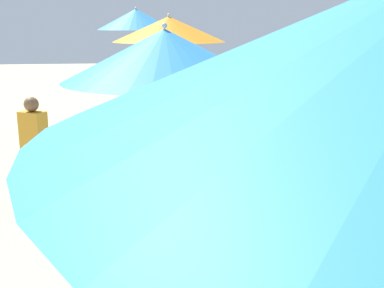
{
  "coord_description": "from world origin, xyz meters",
  "views": [
    {
      "loc": [
        -0.69,
        7.92,
        2.55
      ],
      "look_at": [
        -0.02,
        12.98,
        1.26
      ],
      "focal_mm": 44.59,
      "sensor_mm": 36.0,
      "label": 1
    }
  ],
  "objects_px": {
    "umbrella_fourth": "(165,55)",
    "person_walking_near": "(34,140)",
    "umbrella_fifth": "(169,29)",
    "lounger_fourth_shoreside": "(216,190)",
    "lounger_fourth_inland": "(258,266)",
    "lounger_farthest_inland": "(179,106)",
    "lounger_fifth_shoreside": "(193,125)",
    "lounger_farthest_shoreside": "(160,95)",
    "umbrella_farthest": "(136,19)"
  },
  "relations": [
    {
      "from": "umbrella_fifth",
      "to": "lounger_farthest_shoreside",
      "type": "distance_m",
      "value": 6.21
    },
    {
      "from": "umbrella_farthest",
      "to": "person_walking_near",
      "type": "xyz_separation_m",
      "value": [
        -1.63,
        -7.4,
        -1.72
      ]
    },
    {
      "from": "umbrella_fifth",
      "to": "person_walking_near",
      "type": "distance_m",
      "value": 3.7
    },
    {
      "from": "lounger_farthest_inland",
      "to": "person_walking_near",
      "type": "bearing_deg",
      "value": -102.57
    },
    {
      "from": "lounger_fourth_inland",
      "to": "umbrella_farthest",
      "type": "height_order",
      "value": "umbrella_farthest"
    },
    {
      "from": "lounger_farthest_shoreside",
      "to": "lounger_farthest_inland",
      "type": "bearing_deg",
      "value": -93.9
    },
    {
      "from": "lounger_fourth_shoreside",
      "to": "lounger_fourth_inland",
      "type": "height_order",
      "value": "lounger_fourth_shoreside"
    },
    {
      "from": "lounger_farthest_inland",
      "to": "lounger_fifth_shoreside",
      "type": "bearing_deg",
      "value": -76.36
    },
    {
      "from": "umbrella_fifth",
      "to": "person_walking_near",
      "type": "relative_size",
      "value": 1.76
    },
    {
      "from": "umbrella_fourth",
      "to": "lounger_farthest_inland",
      "type": "bearing_deg",
      "value": 82.97
    },
    {
      "from": "lounger_fourth_inland",
      "to": "lounger_fifth_shoreside",
      "type": "height_order",
      "value": "lounger_fifth_shoreside"
    },
    {
      "from": "umbrella_fifth",
      "to": "person_walking_near",
      "type": "height_order",
      "value": "umbrella_fifth"
    },
    {
      "from": "lounger_fourth_shoreside",
      "to": "umbrella_farthest",
      "type": "distance_m",
      "value": 8.45
    },
    {
      "from": "person_walking_near",
      "to": "umbrella_fifth",
      "type": "bearing_deg",
      "value": 172.54
    },
    {
      "from": "lounger_farthest_shoreside",
      "to": "lounger_fifth_shoreside",
      "type": "bearing_deg",
      "value": -97.09
    },
    {
      "from": "lounger_farthest_shoreside",
      "to": "lounger_farthest_inland",
      "type": "distance_m",
      "value": 2.34
    },
    {
      "from": "umbrella_fourth",
      "to": "person_walking_near",
      "type": "height_order",
      "value": "umbrella_fourth"
    },
    {
      "from": "lounger_fourth_inland",
      "to": "umbrella_farthest",
      "type": "xyz_separation_m",
      "value": [
        -0.92,
        10.18,
        2.39
      ]
    },
    {
      "from": "lounger_fourth_shoreside",
      "to": "umbrella_farthest",
      "type": "xyz_separation_m",
      "value": [
        -0.9,
        8.07,
        2.36
      ]
    },
    {
      "from": "lounger_fourth_shoreside",
      "to": "lounger_farthest_shoreside",
      "type": "bearing_deg",
      "value": 103.36
    },
    {
      "from": "lounger_fifth_shoreside",
      "to": "person_walking_near",
      "type": "distance_m",
      "value": 4.81
    },
    {
      "from": "lounger_fifth_shoreside",
      "to": "lounger_farthest_inland",
      "type": "bearing_deg",
      "value": 79.37
    },
    {
      "from": "lounger_fifth_shoreside",
      "to": "lounger_farthest_shoreside",
      "type": "distance_m",
      "value": 4.61
    },
    {
      "from": "umbrella_fourth",
      "to": "lounger_fifth_shoreside",
      "type": "xyz_separation_m",
      "value": [
        1.06,
        5.61,
        -1.96
      ]
    },
    {
      "from": "umbrella_fourth",
      "to": "lounger_farthest_shoreside",
      "type": "bearing_deg",
      "value": 86.53
    },
    {
      "from": "lounger_fourth_inland",
      "to": "lounger_fifth_shoreside",
      "type": "relative_size",
      "value": 1.07
    },
    {
      "from": "lounger_fifth_shoreside",
      "to": "lounger_farthest_shoreside",
      "type": "xyz_separation_m",
      "value": [
        -0.44,
        4.59,
        0.06
      ]
    },
    {
      "from": "umbrella_fourth",
      "to": "lounger_fourth_inland",
      "type": "distance_m",
      "value": 2.34
    },
    {
      "from": "umbrella_fifth",
      "to": "lounger_fifth_shoreside",
      "type": "relative_size",
      "value": 1.92
    },
    {
      "from": "lounger_farthest_shoreside",
      "to": "umbrella_fifth",
      "type": "bearing_deg",
      "value": -104.58
    },
    {
      "from": "lounger_fourth_inland",
      "to": "umbrella_fifth",
      "type": "relative_size",
      "value": 0.56
    },
    {
      "from": "lounger_fourth_shoreside",
      "to": "lounger_farthest_shoreside",
      "type": "height_order",
      "value": "lounger_farthest_shoreside"
    },
    {
      "from": "umbrella_fifth",
      "to": "lounger_farthest_inland",
      "type": "xyz_separation_m",
      "value": [
        0.56,
        3.52,
        -2.11
      ]
    },
    {
      "from": "umbrella_fifth",
      "to": "lounger_farthest_inland",
      "type": "bearing_deg",
      "value": 81.02
    },
    {
      "from": "umbrella_fourth",
      "to": "lounger_fourth_shoreside",
      "type": "relative_size",
      "value": 1.64
    },
    {
      "from": "lounger_fifth_shoreside",
      "to": "person_walking_near",
      "type": "bearing_deg",
      "value": -139.02
    },
    {
      "from": "umbrella_fourth",
      "to": "lounger_fourth_shoreside",
      "type": "xyz_separation_m",
      "value": [
        0.77,
        1.1,
        -1.92
      ]
    },
    {
      "from": "umbrella_fifth",
      "to": "umbrella_farthest",
      "type": "xyz_separation_m",
      "value": [
        -0.54,
        4.81,
        0.22
      ]
    },
    {
      "from": "lounger_fourth_inland",
      "to": "person_walking_near",
      "type": "bearing_deg",
      "value": 138.58
    },
    {
      "from": "umbrella_fourth",
      "to": "umbrella_fifth",
      "type": "bearing_deg",
      "value": 84.55
    },
    {
      "from": "lounger_fourth_inland",
      "to": "lounger_farthest_shoreside",
      "type": "bearing_deg",
      "value": 96.91
    },
    {
      "from": "lounger_fourth_shoreside",
      "to": "lounger_farthest_inland",
      "type": "height_order",
      "value": "lounger_farthest_inland"
    },
    {
      "from": "umbrella_farthest",
      "to": "lounger_fourth_inland",
      "type": "bearing_deg",
      "value": -84.82
    },
    {
      "from": "lounger_farthest_inland",
      "to": "person_walking_near",
      "type": "height_order",
      "value": "person_walking_near"
    },
    {
      "from": "lounger_fourth_shoreside",
      "to": "umbrella_farthest",
      "type": "bearing_deg",
      "value": 108.72
    },
    {
      "from": "umbrella_farthest",
      "to": "person_walking_near",
      "type": "bearing_deg",
      "value": -102.4
    },
    {
      "from": "umbrella_fourth",
      "to": "lounger_farthest_shoreside",
      "type": "height_order",
      "value": "umbrella_fourth"
    },
    {
      "from": "umbrella_fifth",
      "to": "lounger_fifth_shoreside",
      "type": "bearing_deg",
      "value": 62.7
    },
    {
      "from": "lounger_farthest_shoreside",
      "to": "person_walking_near",
      "type": "distance_m",
      "value": 8.78
    },
    {
      "from": "umbrella_fourth",
      "to": "person_walking_near",
      "type": "distance_m",
      "value": 2.8
    }
  ]
}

